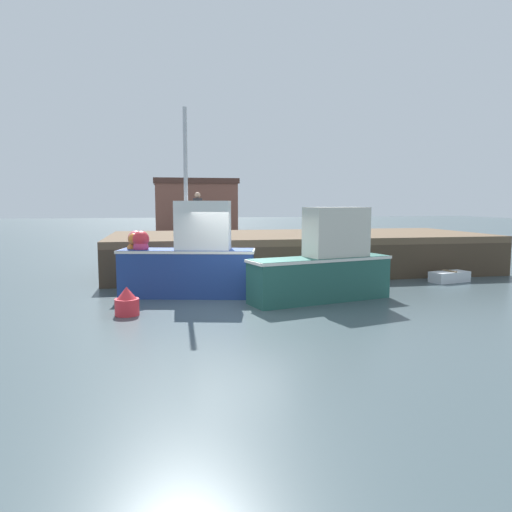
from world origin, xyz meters
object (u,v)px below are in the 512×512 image
Objects in this scene: rowboat at (449,277)px; mooring_buoy_foreground at (127,302)px; dockworker at (198,214)px; fishing_boat_near_left at (188,259)px; fishing_boat_near_right at (325,265)px.

rowboat is 11.14m from mooring_buoy_foreground.
dockworker reaches higher than mooring_buoy_foreground.
rowboat is 0.92× the size of dockworker.
rowboat is 2.13× the size of mooring_buoy_foreground.
fishing_boat_near_right is at bearing -18.90° from fishing_boat_near_left.
fishing_boat_near_left reaches higher than rowboat.
fishing_boat_near_left reaches higher than fishing_boat_near_right.
fishing_boat_near_right reaches higher than mooring_buoy_foreground.
rowboat is at bearing 15.79° from mooring_buoy_foreground.
mooring_buoy_foreground is (-1.62, -2.12, -0.80)m from fishing_boat_near_left.
fishing_boat_near_right is at bearing -58.63° from dockworker.
dockworker is (-3.19, 5.22, 1.33)m from fishing_boat_near_right.
dockworker is at bearing 121.37° from fishing_boat_near_right.
fishing_boat_near_left is at bearing -174.30° from rowboat.
fishing_boat_near_right is 2.65× the size of dockworker.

